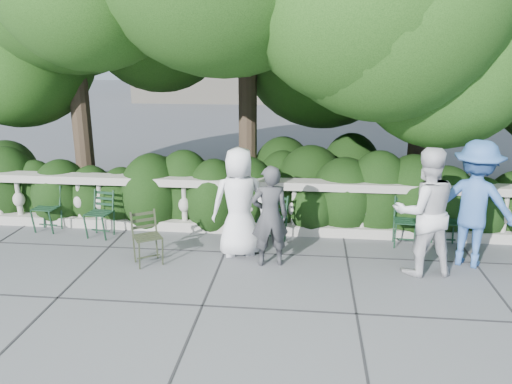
# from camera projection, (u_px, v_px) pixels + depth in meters

# --- Properties ---
(ground) EXTENTS (90.00, 90.00, 0.00)m
(ground) POSITION_uv_depth(u_px,v_px,m) (249.00, 275.00, 7.46)
(ground) COLOR #4D4F55
(ground) RESTS_ON ground
(balustrade) EXTENTS (12.00, 0.44, 1.00)m
(balustrade) POSITION_uv_depth(u_px,v_px,m) (261.00, 207.00, 9.04)
(balustrade) COLOR #9E998E
(balustrade) RESTS_ON ground
(shrub_hedge) EXTENTS (15.00, 2.60, 1.70)m
(shrub_hedge) POSITION_uv_depth(u_px,v_px,m) (266.00, 212.00, 10.32)
(shrub_hedge) COLOR black
(shrub_hedge) RESTS_ON ground
(tree_canopy) EXTENTS (15.04, 6.52, 6.78)m
(tree_canopy) POSITION_uv_depth(u_px,v_px,m) (305.00, 9.00, 9.33)
(tree_canopy) COLOR #3F3023
(tree_canopy) RESTS_ON ground
(chair_a) EXTENTS (0.48, 0.52, 0.84)m
(chair_a) POSITION_uv_depth(u_px,v_px,m) (44.00, 234.00, 9.11)
(chair_a) COLOR black
(chair_a) RESTS_ON ground
(chair_b) EXTENTS (0.51, 0.54, 0.84)m
(chair_b) POSITION_uv_depth(u_px,v_px,m) (97.00, 240.00, 8.82)
(chair_b) COLOR black
(chair_b) RESTS_ON ground
(chair_c) EXTENTS (0.60, 0.62, 0.84)m
(chair_c) POSITION_uv_depth(u_px,v_px,m) (268.00, 245.00, 8.57)
(chair_c) COLOR black
(chair_c) RESTS_ON ground
(chair_d) EXTENTS (0.48, 0.51, 0.84)m
(chair_d) POSITION_uv_depth(u_px,v_px,m) (405.00, 249.00, 8.41)
(chair_d) COLOR black
(chair_d) RESTS_ON ground
(chair_e) EXTENTS (0.45, 0.49, 0.84)m
(chair_e) POSITION_uv_depth(u_px,v_px,m) (446.00, 249.00, 8.39)
(chair_e) COLOR black
(chair_e) RESTS_ON ground
(chair_weathered) EXTENTS (0.63, 0.64, 0.84)m
(chair_weathered) POSITION_uv_depth(u_px,v_px,m) (152.00, 267.00, 7.71)
(chair_weathered) COLOR black
(chair_weathered) RESTS_ON ground
(person_businessman) EXTENTS (0.99, 0.79, 1.78)m
(person_businessman) POSITION_uv_depth(u_px,v_px,m) (239.00, 202.00, 7.95)
(person_businessman) COLOR white
(person_businessman) RESTS_ON ground
(person_woman_grey) EXTENTS (0.65, 0.50, 1.59)m
(person_woman_grey) POSITION_uv_depth(u_px,v_px,m) (270.00, 216.00, 7.60)
(person_woman_grey) COLOR #393A3E
(person_woman_grey) RESTS_ON ground
(person_casual_man) EXTENTS (1.05, 0.89, 1.92)m
(person_casual_man) POSITION_uv_depth(u_px,v_px,m) (424.00, 212.00, 7.28)
(person_casual_man) COLOR silver
(person_casual_man) RESTS_ON ground
(person_older_blue) EXTENTS (1.46, 1.19, 1.96)m
(person_older_blue) POSITION_uv_depth(u_px,v_px,m) (474.00, 204.00, 7.57)
(person_older_blue) COLOR #3761A6
(person_older_blue) RESTS_ON ground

